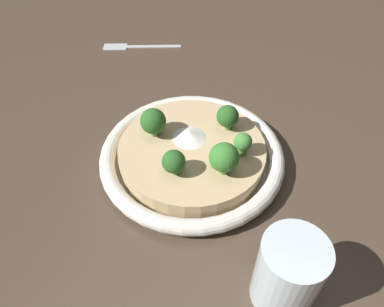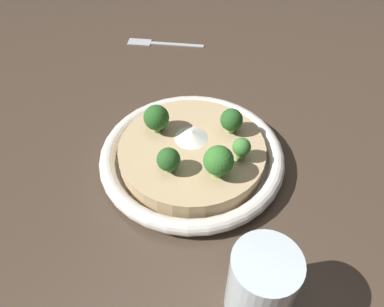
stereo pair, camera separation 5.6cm
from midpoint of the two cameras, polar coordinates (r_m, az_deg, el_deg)
name	(u,v)px [view 2 (the right image)]	position (r m, az deg, el deg)	size (l,w,h in m)	color
ground_plane	(192,163)	(0.58, 2.78, -1.65)	(6.00, 6.00, 0.00)	#47382B
risotto_bowl	(192,155)	(0.57, 2.84, -0.43)	(0.28, 0.28, 0.04)	silver
cheese_sprinkle	(191,135)	(0.56, 2.77, 2.72)	(0.05, 0.05, 0.01)	white
broccoli_front_right	(156,118)	(0.56, -2.58, 5.30)	(0.04, 0.04, 0.05)	#668E47
broccoli_front	(231,120)	(0.57, 8.89, 4.90)	(0.03, 0.03, 0.04)	#84A856
broccoli_back_right	(169,160)	(0.50, -0.41, -1.13)	(0.03, 0.03, 0.04)	#759E4C
broccoli_back_left	(219,161)	(0.50, 7.31, -1.32)	(0.04, 0.04, 0.05)	#759E4C
broccoli_front_left	(241,148)	(0.53, 10.59, 0.67)	(0.03, 0.03, 0.04)	#668E47
drinking_glass	(261,285)	(0.43, 14.43, -19.05)	(0.07, 0.07, 0.10)	silver
fork_utensil	(157,43)	(0.86, -3.39, 16.41)	(0.17, 0.07, 0.00)	#B7B7BC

